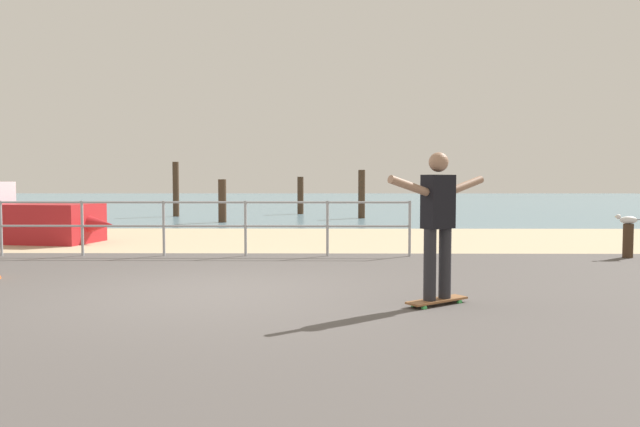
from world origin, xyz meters
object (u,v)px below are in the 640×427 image
sailboat (9,220)px  seagull (628,220)px  bollard_short (628,241)px  skateboard (437,301)px  skateboarder (438,217)px

sailboat → seagull: size_ratio=10.42×
bollard_short → sailboat: bearing=167.9°
skateboard → seagull: size_ratio=1.58×
skateboarder → bollard_short: size_ratio=2.59×
bollard_short → seagull: 0.40m
sailboat → skateboard: bearing=-39.1°
sailboat → seagull: (12.77, -2.74, 0.20)m
sailboat → skateboarder: sailboat is taller
skateboarder → bollard_short: 6.01m
skateboarder → skateboard: bearing=-4.8°
skateboarder → bollard_short: bearing=44.6°
bollard_short → skateboarder: bearing=-135.4°
sailboat → bollard_short: 13.07m
sailboat → skateboarder: size_ratio=3.07×
skateboard → bollard_short: bollard_short is taller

